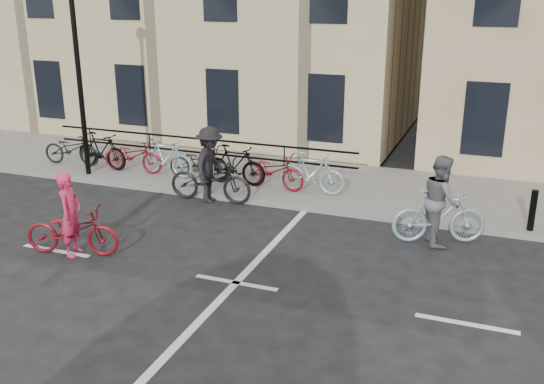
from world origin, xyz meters
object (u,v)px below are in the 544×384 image
(lamp_post, at_px, (77,52))
(cyclist_dark, at_px, (210,172))
(cyclist_grey, at_px, (440,208))
(cyclist_pink, at_px, (72,227))

(lamp_post, relative_size, cyclist_dark, 2.43)
(lamp_post, distance_m, cyclist_grey, 10.13)
(cyclist_pink, relative_size, cyclist_grey, 0.99)
(lamp_post, distance_m, cyclist_pink, 6.02)
(cyclist_pink, height_order, cyclist_grey, cyclist_grey)
(cyclist_pink, bearing_deg, lamp_post, 19.94)
(cyclist_dark, bearing_deg, lamp_post, 79.68)
(lamp_post, bearing_deg, cyclist_dark, -7.01)
(lamp_post, xyz_separation_m, cyclist_pink, (2.94, -4.38, -2.90))
(cyclist_dark, bearing_deg, cyclist_grey, -100.19)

